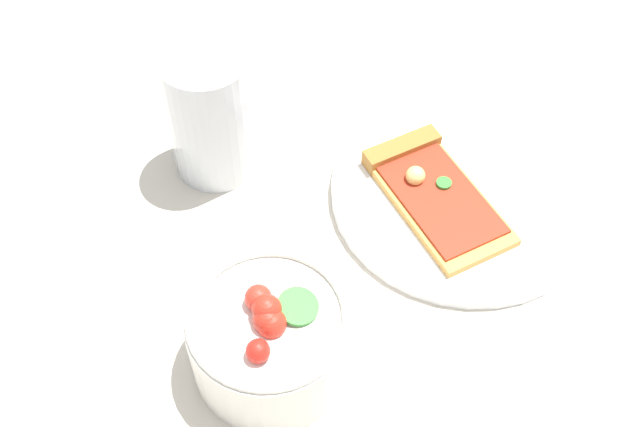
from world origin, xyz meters
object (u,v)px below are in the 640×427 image
plate (467,194)px  salad_bowl (270,337)px  pizza_slice_main (431,189)px  soda_glass (212,117)px

plate → salad_bowl: size_ratio=1.96×
plate → pizza_slice_main: bearing=135.1°
pizza_slice_main → salad_bowl: 0.22m
plate → soda_glass: size_ratio=1.89×
pizza_slice_main → soda_glass: soda_glass is taller
salad_bowl → soda_glass: bearing=53.5°
salad_bowl → pizza_slice_main: bearing=-2.7°
plate → pizza_slice_main: size_ratio=1.48×
soda_glass → salad_bowl: bearing=-126.5°
pizza_slice_main → salad_bowl: bearing=177.3°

